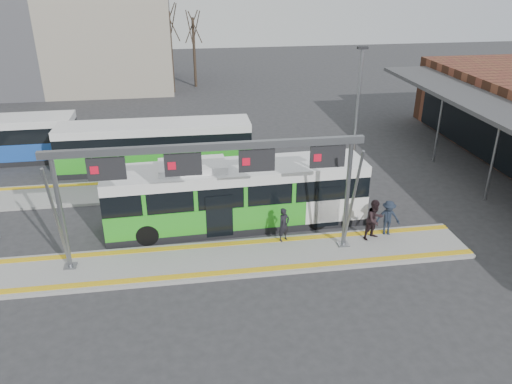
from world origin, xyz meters
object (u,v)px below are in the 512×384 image
gantry (212,168)px  hero_bus (236,196)px  passenger_b (375,220)px  passenger_c (388,218)px  passenger_a (284,225)px

gantry → hero_bus: (1.30, 3.01, -2.73)m
passenger_b → gantry: bearing=160.6°
gantry → passenger_b: bearing=3.2°
gantry → passenger_c: gantry is taller
gantry → passenger_a: gantry is taller
passenger_a → passenger_b: (4.17, -0.43, 0.16)m
passenger_c → passenger_b: bearing=-146.4°
gantry → passenger_a: (3.23, 0.85, -3.34)m
gantry → passenger_c: size_ratio=7.58×
hero_bus → gantry: bearing=-115.5°
gantry → passenger_b: size_ratio=6.67×
gantry → passenger_b: gantry is taller
passenger_b → passenger_c: bearing=-2.0°
gantry → passenger_c: 8.85m
passenger_c → passenger_a: bearing=-168.5°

